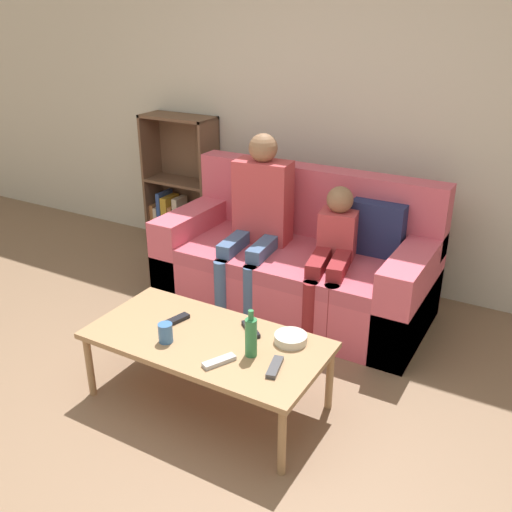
# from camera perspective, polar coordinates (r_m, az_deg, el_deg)

# --- Properties ---
(ground_plane) EXTENTS (22.00, 22.00, 0.00)m
(ground_plane) POSITION_cam_1_polar(r_m,az_deg,el_deg) (2.98, -12.93, -18.92)
(ground_plane) COLOR #84664C
(wall_back) EXTENTS (12.00, 0.06, 2.60)m
(wall_back) POSITION_cam_1_polar(r_m,az_deg,el_deg) (4.33, 7.99, 14.42)
(wall_back) COLOR beige
(wall_back) RESTS_ON ground_plane
(couch) EXTENTS (1.86, 0.87, 0.95)m
(couch) POSITION_cam_1_polar(r_m,az_deg,el_deg) (4.02, 4.14, -0.96)
(couch) COLOR #DB5B70
(couch) RESTS_ON ground_plane
(bookshelf) EXTENTS (0.63, 0.28, 1.16)m
(bookshelf) POSITION_cam_1_polar(r_m,az_deg,el_deg) (5.06, -7.60, 6.18)
(bookshelf) COLOR brown
(bookshelf) RESTS_ON ground_plane
(coffee_table) EXTENTS (1.26, 0.63, 0.40)m
(coffee_table) POSITION_cam_1_polar(r_m,az_deg,el_deg) (3.03, -4.98, -8.69)
(coffee_table) COLOR #A87F56
(coffee_table) RESTS_ON ground_plane
(person_adult) EXTENTS (0.41, 0.64, 1.21)m
(person_adult) POSITION_cam_1_polar(r_m,az_deg,el_deg) (3.92, 0.26, 4.59)
(person_adult) COLOR #476693
(person_adult) RESTS_ON ground_plane
(person_child) EXTENTS (0.34, 0.64, 0.93)m
(person_child) POSITION_cam_1_polar(r_m,az_deg,el_deg) (3.69, 7.69, 0.47)
(person_child) COLOR maroon
(person_child) RESTS_ON ground_plane
(cup_near) EXTENTS (0.07, 0.07, 0.10)m
(cup_near) POSITION_cam_1_polar(r_m,az_deg,el_deg) (2.98, -9.04, -7.59)
(cup_near) COLOR #3D70B2
(cup_near) RESTS_ON coffee_table
(tv_remote_0) EXTENTS (0.09, 0.18, 0.02)m
(tv_remote_0) POSITION_cam_1_polar(r_m,az_deg,el_deg) (2.77, 1.89, -11.04)
(tv_remote_0) COLOR #47474C
(tv_remote_0) RESTS_ON coffee_table
(tv_remote_1) EXTENTS (0.09, 0.18, 0.02)m
(tv_remote_1) POSITION_cam_1_polar(r_m,az_deg,el_deg) (3.17, -8.07, -6.38)
(tv_remote_1) COLOR black
(tv_remote_1) RESTS_ON coffee_table
(tv_remote_2) EXTENTS (0.16, 0.15, 0.02)m
(tv_remote_2) POSITION_cam_1_polar(r_m,az_deg,el_deg) (3.05, -0.53, -7.33)
(tv_remote_2) COLOR black
(tv_remote_2) RESTS_ON coffee_table
(tv_remote_3) EXTENTS (0.12, 0.17, 0.02)m
(tv_remote_3) POSITION_cam_1_polar(r_m,az_deg,el_deg) (2.81, -3.70, -10.47)
(tv_remote_3) COLOR #B7B7BC
(tv_remote_3) RESTS_ON coffee_table
(snack_bowl) EXTENTS (0.17, 0.17, 0.05)m
(snack_bowl) POSITION_cam_1_polar(r_m,az_deg,el_deg) (2.96, 3.49, -8.24)
(snack_bowl) COLOR beige
(snack_bowl) RESTS_ON coffee_table
(bottle) EXTENTS (0.06, 0.06, 0.25)m
(bottle) POSITION_cam_1_polar(r_m,az_deg,el_deg) (2.81, -0.50, -8.05)
(bottle) COLOR #33844C
(bottle) RESTS_ON coffee_table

